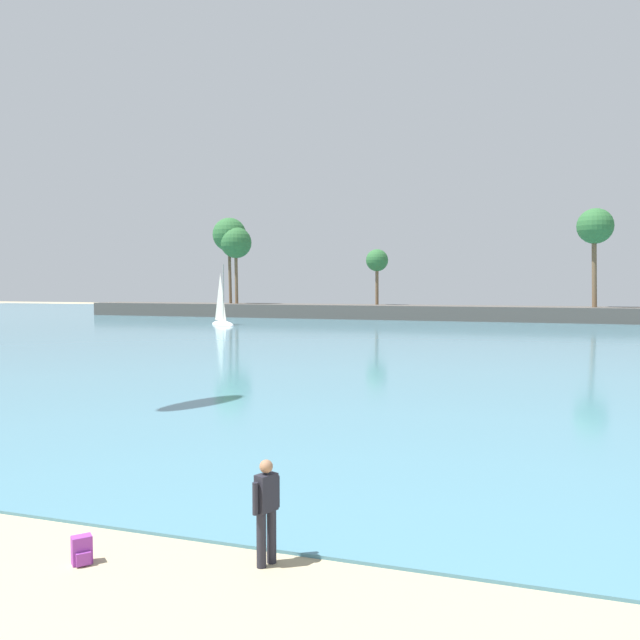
{
  "coord_description": "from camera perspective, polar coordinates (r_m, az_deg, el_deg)",
  "views": [
    {
      "loc": [
        6.69,
        -1.43,
        4.37
      ],
      "look_at": [
        1.05,
        15.62,
        3.38
      ],
      "focal_mm": 35.88,
      "sensor_mm": 36.0,
      "label": 1
    }
  ],
  "objects": [
    {
      "name": "backpack_near_kite",
      "position": [
        11.26,
        -20.47,
        -18.72
      ],
      "size": [
        0.37,
        0.37,
        0.44
      ],
      "color": "purple",
      "rests_on": "ground"
    },
    {
      "name": "palm_headland",
      "position": [
        79.53,
        11.68,
        2.02
      ],
      "size": [
        104.56,
        6.0,
        13.48
      ],
      "color": "#514C47",
      "rests_on": "ground"
    },
    {
      "name": "sailboat_toward_headland",
      "position": [
        68.87,
        -8.71,
        0.07
      ],
      "size": [
        4.58,
        4.15,
        6.92
      ],
      "color": "white",
      "rests_on": "sea"
    },
    {
      "name": "sea",
      "position": [
        64.68,
        12.33,
        -0.75
      ],
      "size": [
        220.0,
        109.48,
        0.06
      ],
      "primitive_type": "cube",
      "color": "teal",
      "rests_on": "ground"
    },
    {
      "name": "person_at_waterline",
      "position": [
        10.38,
        -4.81,
        -16.42
      ],
      "size": [
        0.32,
        0.51,
        1.67
      ],
      "color": "#23232D",
      "rests_on": "ground"
    }
  ]
}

